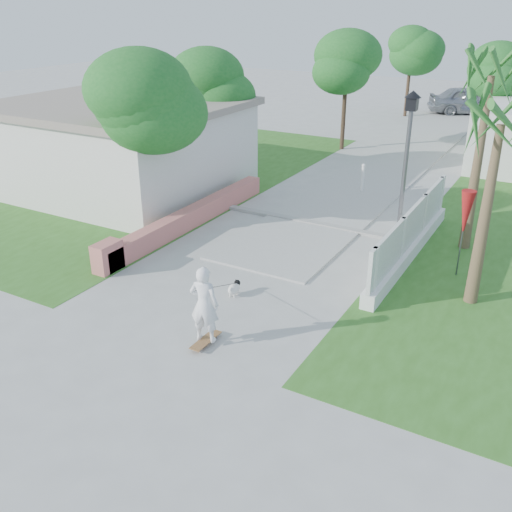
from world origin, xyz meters
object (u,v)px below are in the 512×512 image
Objects in this scene: patio_umbrella at (466,214)px; skateboarder at (214,293)px; parked_car at (470,100)px; street_lamp at (405,166)px; bollard at (363,177)px; dog at (234,288)px.

patio_umbrella is 0.84× the size of skateboarder.
skateboarder is 0.55× the size of parked_car.
street_lamp is 1.61× the size of skateboarder.
street_lamp reaches higher than bollard.
street_lamp is 6.80m from skateboarder.
bollard is 9.33m from dog.
bollard is at bearing 129.91° from patio_umbrella.
patio_umbrella is at bearing -140.98° from skateboarder.
bollard is at bearing 85.96° from dog.
street_lamp is at bearing 57.13° from dog.
dog is 0.11× the size of parked_car.
street_lamp is 5.56m from bollard.
street_lamp is at bearing 161.79° from parked_car.
street_lamp is 4.07× the size of bollard.
bollard reaches higher than dog.
street_lamp is 1.93× the size of patio_umbrella.
bollard is (-2.70, 4.50, -1.84)m from street_lamp.
bollard is at bearing 154.89° from parked_car.
street_lamp reaches higher than dog.
skateboarder reaches higher than dog.
patio_umbrella reaches higher than dog.
bollard is 18.54m from parked_car.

